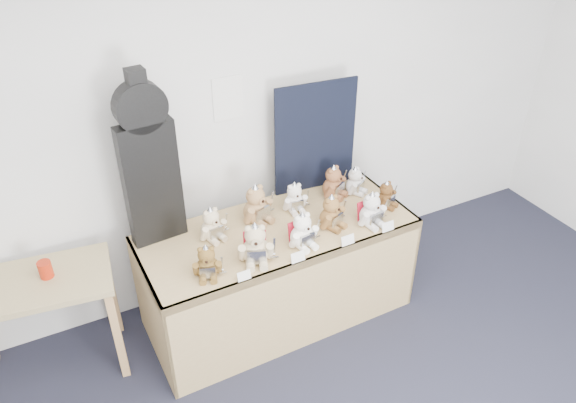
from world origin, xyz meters
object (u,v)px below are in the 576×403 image
teddy_front_centre (303,231)px  teddy_back_right (334,183)px  side_table (38,297)px  teddy_back_left (212,225)px  teddy_front_end (386,196)px  teddy_front_right (332,213)px  display_table (283,254)px  teddy_back_end (355,182)px  teddy_front_left (256,245)px  teddy_front_far_right (371,211)px  teddy_back_centre_left (257,205)px  guitar_case (149,162)px  teddy_front_far_left (207,263)px  teddy_back_centre_right (295,198)px  red_cup (45,269)px

teddy_front_centre → teddy_back_right: (0.48, 0.42, -0.00)m
side_table → teddy_back_left: teddy_back_left is taller
teddy_front_end → teddy_back_right: teddy_back_right is taller
teddy_front_right → teddy_back_left: 0.79m
teddy_front_end → teddy_front_centre: bearing=164.9°
display_table → teddy_back_end: 0.78m
teddy_front_left → teddy_front_centre: 0.33m
teddy_front_far_right → teddy_front_centre: bearing=172.8°
teddy_back_centre_left → teddy_back_end: 0.79m
teddy_front_end → teddy_back_end: 0.27m
teddy_front_right → teddy_back_right: teddy_back_right is taller
guitar_case → teddy_front_far_left: guitar_case is taller
side_table → teddy_back_right: bearing=6.7°
guitar_case → teddy_front_far_right: guitar_case is taller
teddy_front_centre → teddy_back_centre_right: (0.14, 0.38, -0.01)m
teddy_front_right → teddy_back_centre_left: bearing=124.3°
display_table → teddy_back_centre_left: size_ratio=6.14×
side_table → teddy_front_left: size_ratio=3.14×
teddy_front_left → teddy_front_far_right: teddy_front_left is taller
teddy_front_far_right → teddy_back_end: (0.12, 0.38, -0.02)m
red_cup → teddy_back_end: teddy_back_end is taller
side_table → display_table: bearing=-3.2°
red_cup → teddy_back_end: bearing=-1.5°
guitar_case → teddy_back_centre_right: 1.04m
red_cup → teddy_front_right: 1.80m
teddy_back_centre_right → side_table: bearing=-177.3°
teddy_front_far_left → teddy_back_right: (1.12, 0.43, 0.01)m
teddy_front_left → teddy_front_end: bearing=27.6°
display_table → teddy_back_end: bearing=16.7°
teddy_front_right → teddy_back_centre_left: size_ratio=0.87×
teddy_front_right → teddy_front_end: size_ratio=1.21×
red_cup → teddy_back_centre_left: bearing=-2.5°
teddy_back_left → teddy_back_centre_right: size_ratio=1.07×
teddy_front_far_left → teddy_back_left: (0.16, 0.34, 0.01)m
teddy_back_left → red_cup: bearing=159.7°
teddy_front_centre → teddy_back_centre_left: size_ratio=0.89×
teddy_front_left → teddy_front_end: size_ratio=1.39×
side_table → teddy_front_end: teddy_front_end is taller
teddy_front_far_left → teddy_front_right: teddy_front_right is taller
guitar_case → teddy_front_right: guitar_case is taller
display_table → teddy_front_far_right: 0.66m
teddy_front_left → teddy_front_centre: (0.33, 0.01, -0.01)m
guitar_case → teddy_back_centre_right: (0.93, -0.12, -0.46)m
guitar_case → teddy_front_far_left: (0.15, -0.51, -0.46)m
teddy_front_end → teddy_back_left: teddy_back_left is taller
teddy_back_centre_left → guitar_case: bearing=150.3°
guitar_case → teddy_back_right: (1.27, -0.08, -0.45)m
display_table → teddy_back_end: (0.70, 0.23, 0.26)m
teddy_front_far_right → teddy_back_centre_left: size_ratio=0.89×
teddy_front_centre → teddy_front_far_right: 0.52m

